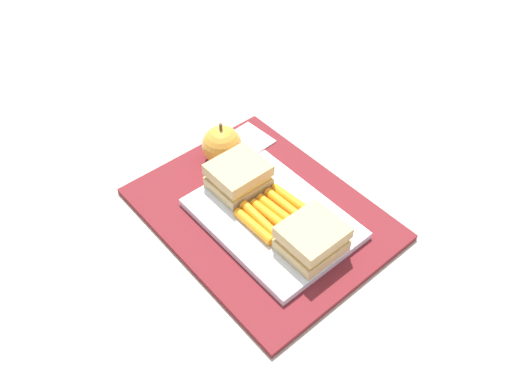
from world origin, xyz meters
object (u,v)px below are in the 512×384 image
(sandwich_half_right, at_px, (238,176))
(carrot_sticks_bundle, at_px, (273,213))
(apple, at_px, (222,145))
(paper_napkin, at_px, (247,141))
(food_tray, at_px, (273,218))
(sandwich_half_left, at_px, (312,239))

(sandwich_half_right, bearing_deg, carrot_sticks_bundle, 179.87)
(apple, height_order, paper_napkin, apple)
(food_tray, relative_size, sandwich_half_left, 2.88)
(sandwich_half_left, bearing_deg, food_tray, 0.00)
(food_tray, xyz_separation_m, paper_napkin, (0.16, -0.08, -0.00))
(food_tray, bearing_deg, paper_napkin, -27.95)
(sandwich_half_left, distance_m, carrot_sticks_bundle, 0.08)
(sandwich_half_left, distance_m, apple, 0.23)
(sandwich_half_right, relative_size, paper_napkin, 1.14)
(sandwich_half_right, relative_size, apple, 1.06)
(sandwich_half_right, bearing_deg, sandwich_half_left, 180.00)
(food_tray, height_order, apple, apple)
(carrot_sticks_bundle, bearing_deg, paper_napkin, -28.01)
(food_tray, relative_size, apple, 3.05)
(sandwich_half_left, height_order, sandwich_half_right, same)
(carrot_sticks_bundle, bearing_deg, apple, -9.59)
(sandwich_half_left, bearing_deg, paper_napkin, -19.63)
(sandwich_half_right, distance_m, apple, 0.08)
(food_tray, height_order, sandwich_half_left, sandwich_half_left)
(sandwich_half_left, relative_size, paper_napkin, 1.14)
(paper_napkin, bearing_deg, sandwich_half_left, 160.37)
(sandwich_half_left, xyz_separation_m, paper_napkin, (0.24, -0.08, -0.03))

